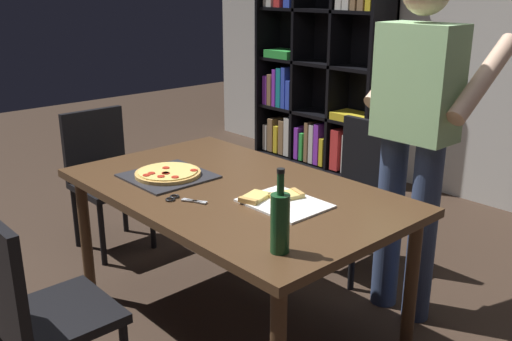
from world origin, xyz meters
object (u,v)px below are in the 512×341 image
person_serving_pizza (416,128)px  pepperoni_pizza_on_tray (168,174)px  wine_bottle (280,221)px  chair_left_end (104,171)px  bookshelf (320,73)px  kitchen_scissors (180,199)px  chair_near_camera (34,306)px  chair_far_side (359,187)px  dining_table (233,201)px

person_serving_pizza → pepperoni_pizza_on_tray: size_ratio=4.51×
person_serving_pizza → wine_bottle: bearing=-81.8°
wine_bottle → pepperoni_pizza_on_tray: bearing=169.9°
chair_left_end → person_serving_pizza: person_serving_pizza is taller
bookshelf → kitchen_scissors: 3.08m
chair_near_camera → bookshelf: bearing=115.0°
chair_left_end → pepperoni_pizza_on_tray: size_ratio=2.32×
bookshelf → pepperoni_pizza_on_tray: (1.24, -2.52, -0.12)m
chair_near_camera → pepperoni_pizza_on_tray: size_ratio=2.32×
chair_far_side → person_serving_pizza: size_ratio=0.51×
pepperoni_pizza_on_tray → kitchen_scissors: 0.34m
chair_left_end → pepperoni_pizza_on_tray: bearing=-8.4°
chair_left_end → pepperoni_pizza_on_tray: chair_left_end is taller
bookshelf → wine_bottle: bearing=-50.6°
chair_left_end → kitchen_scissors: (1.29, -0.29, 0.24)m
dining_table → chair_left_end: chair_left_end is taller
pepperoni_pizza_on_tray → kitchen_scissors: size_ratio=1.98×
chair_far_side → pepperoni_pizza_on_tray: chair_far_side is taller
chair_near_camera → chair_far_side: 1.97m
chair_near_camera → pepperoni_pizza_on_tray: bearing=111.4°
chair_near_camera → chair_left_end: bearing=143.0°
bookshelf → dining_table: bearing=-56.6°
chair_left_end → chair_far_side: bearing=37.0°
chair_far_side → kitchen_scissors: size_ratio=4.61×
dining_table → person_serving_pizza: person_serving_pizza is taller
chair_near_camera → chair_left_end: 1.64m
person_serving_pizza → kitchen_scissors: (-0.51, -1.05, -0.24)m
chair_left_end → bookshelf: size_ratio=0.46×
bookshelf → person_serving_pizza: (2.06, -1.61, 0.12)m
chair_far_side → chair_left_end: bearing=-143.0°
dining_table → chair_left_end: bearing=180.0°
person_serving_pizza → pepperoni_pizza_on_tray: person_serving_pizza is taller
chair_near_camera → kitchen_scissors: bearing=92.1°
chair_near_camera → chair_left_end: (-1.31, 0.99, 0.00)m
pepperoni_pizza_on_tray → bookshelf: bearing=116.2°
wine_bottle → dining_table: bearing=153.7°
chair_far_side → bookshelf: 2.13m
kitchen_scissors → chair_far_side: bearing=88.9°
dining_table → bookshelf: (-1.57, 2.38, 0.20)m
chair_near_camera → person_serving_pizza: (0.49, 1.75, 0.49)m
chair_left_end → wine_bottle: size_ratio=2.85×
person_serving_pizza → kitchen_scissors: size_ratio=8.95×
chair_near_camera → bookshelf: size_ratio=0.46×
dining_table → person_serving_pizza: bearing=57.7°
dining_table → chair_near_camera: bearing=-90.0°
chair_left_end → bookshelf: 2.42m
dining_table → chair_far_side: 1.00m
chair_near_camera → wine_bottle: 0.99m
chair_left_end → person_serving_pizza: (1.80, 0.77, 0.49)m
chair_far_side → wine_bottle: bearing=-63.8°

